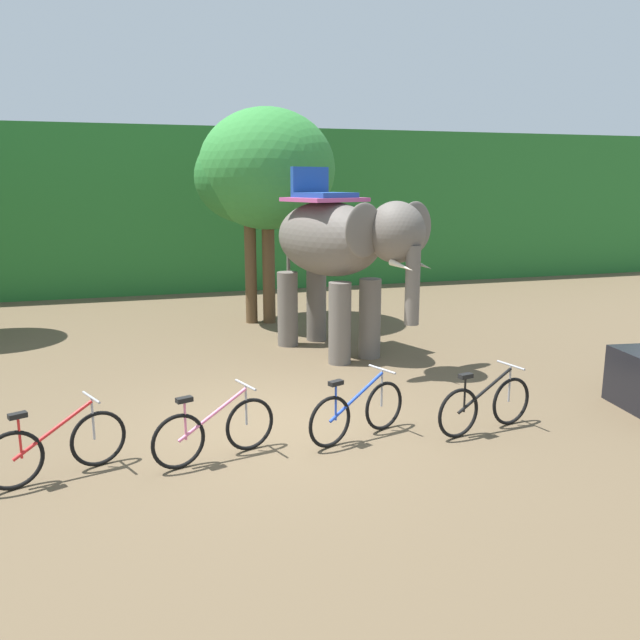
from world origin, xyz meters
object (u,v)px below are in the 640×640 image
bike_pink (215,430)px  bike_black (485,405)px  elephant (338,247)px  bike_blue (358,411)px  tree_center_right (267,170)px  bike_red (57,447)px  tree_right (249,178)px

bike_pink → bike_black: (3.79, -0.15, 0.00)m
elephant → bike_blue: (-1.13, -4.32, -1.82)m
tree_center_right → bike_pink: bearing=-107.2°
bike_red → bike_pink: (1.88, -0.02, 0.00)m
bike_pink → bike_black: same height
tree_right → bike_blue: size_ratio=2.94×
tree_right → bike_blue: 8.49m
elephant → bike_pink: (-3.10, -4.44, -1.82)m
bike_red → bike_pink: same height
elephant → tree_center_right: bearing=101.1°
bike_red → bike_black: bearing=-1.7°
bike_blue → bike_black: 1.84m
bike_pink → bike_blue: 1.98m
tree_center_right → bike_black: tree_center_right is taller
tree_center_right → bike_blue: tree_center_right is taller
tree_right → bike_red: (-3.88, -7.97, -3.18)m
tree_right → elephant: tree_right is taller
tree_center_right → bike_red: size_ratio=3.28×
tree_right → bike_black: (1.79, -8.14, -3.18)m
bike_red → bike_black: size_ratio=0.95×
bike_red → tree_center_right: bearing=61.2°
tree_center_right → bike_black: bearing=-80.4°
tree_center_right → tree_right: bearing=163.4°
tree_right → bike_pink: bearing=-104.1°
bike_blue → bike_black: size_ratio=0.96×
bike_red → bike_pink: bearing=-0.7°
bike_pink → tree_center_right: bearing=72.8°
elephant → bike_blue: 4.82m
elephant → bike_red: (-4.98, -4.42, -1.82)m
elephant → bike_red: elephant is taller
bike_pink → bike_blue: size_ratio=1.02×
tree_right → bike_red: 9.42m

